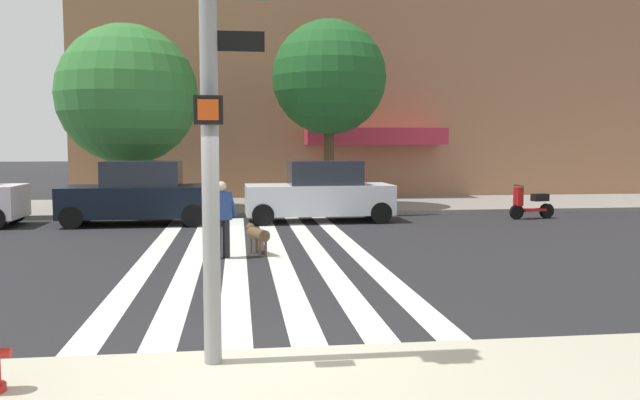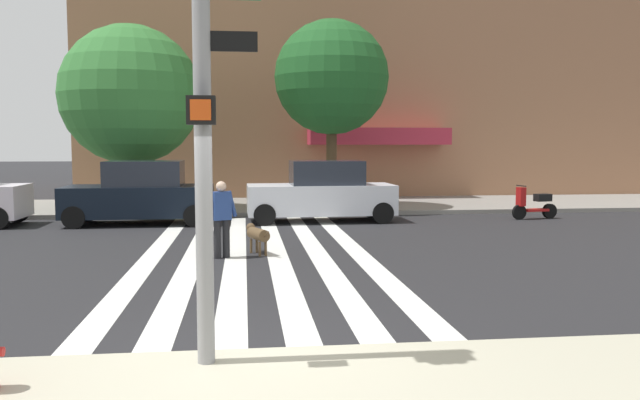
{
  "view_description": "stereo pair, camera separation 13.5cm",
  "coord_description": "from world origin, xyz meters",
  "px_view_note": "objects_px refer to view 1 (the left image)",
  "views": [
    {
      "loc": [
        -0.15,
        -6.98,
        2.42
      ],
      "look_at": [
        1.63,
        6.83,
        1.2
      ],
      "focal_mm": 35.89,
      "sensor_mm": 36.0,
      "label": 1
    },
    {
      "loc": [
        -0.01,
        -6.99,
        2.42
      ],
      "look_at": [
        1.63,
        6.83,
        1.2
      ],
      "focal_mm": 35.89,
      "sensor_mm": 36.0,
      "label": 2
    }
  ],
  "objects_px": {
    "parked_car_third_in_line": "(320,193)",
    "dog_on_leash": "(257,234)",
    "parked_car_behind_first": "(139,194)",
    "street_tree_nearest": "(128,95)",
    "traffic_light_pole": "(209,32)",
    "pedestrian_dog_walker": "(222,215)",
    "street_tree_middle": "(329,78)",
    "parked_scooter": "(532,204)"
  },
  "relations": [
    {
      "from": "parked_car_third_in_line",
      "to": "pedestrian_dog_walker",
      "type": "xyz_separation_m",
      "value": [
        -2.9,
        -6.16,
        0.03
      ]
    },
    {
      "from": "traffic_light_pole",
      "to": "street_tree_nearest",
      "type": "bearing_deg",
      "value": 102.01
    },
    {
      "from": "traffic_light_pole",
      "to": "dog_on_leash",
      "type": "xyz_separation_m",
      "value": [
        0.67,
        7.47,
        -3.08
      ]
    },
    {
      "from": "parked_car_behind_first",
      "to": "street_tree_middle",
      "type": "xyz_separation_m",
      "value": [
        6.25,
        3.12,
        3.87
      ]
    },
    {
      "from": "parked_car_third_in_line",
      "to": "pedestrian_dog_walker",
      "type": "height_order",
      "value": "parked_car_third_in_line"
    },
    {
      "from": "parked_car_behind_first",
      "to": "street_tree_nearest",
      "type": "height_order",
      "value": "street_tree_nearest"
    },
    {
      "from": "traffic_light_pole",
      "to": "parked_car_behind_first",
      "type": "distance_m",
      "value": 13.76
    },
    {
      "from": "street_tree_nearest",
      "to": "street_tree_middle",
      "type": "xyz_separation_m",
      "value": [
        7.0,
        0.1,
        0.68
      ]
    },
    {
      "from": "pedestrian_dog_walker",
      "to": "parked_scooter",
      "type": "bearing_deg",
      "value": 31.49
    },
    {
      "from": "parked_car_behind_first",
      "to": "street_tree_middle",
      "type": "height_order",
      "value": "street_tree_middle"
    },
    {
      "from": "parked_car_behind_first",
      "to": "pedestrian_dog_walker",
      "type": "bearing_deg",
      "value": -66.91
    },
    {
      "from": "street_tree_nearest",
      "to": "street_tree_middle",
      "type": "distance_m",
      "value": 7.03
    },
    {
      "from": "street_tree_middle",
      "to": "parked_scooter",
      "type": "bearing_deg",
      "value": -27.74
    },
    {
      "from": "parked_car_third_in_line",
      "to": "dog_on_leash",
      "type": "height_order",
      "value": "parked_car_third_in_line"
    },
    {
      "from": "street_tree_middle",
      "to": "pedestrian_dog_walker",
      "type": "xyz_separation_m",
      "value": [
        -3.62,
        -9.28,
        -3.85
      ]
    },
    {
      "from": "parked_car_behind_first",
      "to": "parked_car_third_in_line",
      "type": "bearing_deg",
      "value": 0.01
    },
    {
      "from": "dog_on_leash",
      "to": "street_tree_nearest",
      "type": "bearing_deg",
      "value": 115.18
    },
    {
      "from": "street_tree_nearest",
      "to": "dog_on_leash",
      "type": "xyz_separation_m",
      "value": [
        4.13,
        -8.79,
        -3.66
      ]
    },
    {
      "from": "traffic_light_pole",
      "to": "parked_car_third_in_line",
      "type": "distance_m",
      "value": 13.78
    },
    {
      "from": "traffic_light_pole",
      "to": "parked_car_third_in_line",
      "type": "height_order",
      "value": "traffic_light_pole"
    },
    {
      "from": "traffic_light_pole",
      "to": "street_tree_nearest",
      "type": "xyz_separation_m",
      "value": [
        -3.46,
        16.26,
        0.58
      ]
    },
    {
      "from": "traffic_light_pole",
      "to": "street_tree_middle",
      "type": "xyz_separation_m",
      "value": [
        3.54,
        16.36,
        1.26
      ]
    },
    {
      "from": "parked_car_behind_first",
      "to": "street_tree_middle",
      "type": "relative_size",
      "value": 0.65
    },
    {
      "from": "parked_car_behind_first",
      "to": "street_tree_nearest",
      "type": "bearing_deg",
      "value": 103.88
    },
    {
      "from": "street_tree_nearest",
      "to": "street_tree_middle",
      "type": "height_order",
      "value": "street_tree_middle"
    },
    {
      "from": "street_tree_middle",
      "to": "street_tree_nearest",
      "type": "bearing_deg",
      "value": -179.22
    },
    {
      "from": "parked_car_third_in_line",
      "to": "parked_scooter",
      "type": "bearing_deg",
      "value": -1.17
    },
    {
      "from": "parked_scooter",
      "to": "pedestrian_dog_walker",
      "type": "relative_size",
      "value": 0.99
    },
    {
      "from": "pedestrian_dog_walker",
      "to": "parked_car_third_in_line",
      "type": "bearing_deg",
      "value": 64.8
    },
    {
      "from": "pedestrian_dog_walker",
      "to": "street_tree_middle",
      "type": "bearing_deg",
      "value": 68.68
    },
    {
      "from": "dog_on_leash",
      "to": "parked_car_third_in_line",
      "type": "bearing_deg",
      "value": 69.64
    },
    {
      "from": "parked_scooter",
      "to": "dog_on_leash",
      "type": "height_order",
      "value": "parked_scooter"
    },
    {
      "from": "traffic_light_pole",
      "to": "street_tree_nearest",
      "type": "relative_size",
      "value": 0.91
    },
    {
      "from": "street_tree_middle",
      "to": "dog_on_leash",
      "type": "height_order",
      "value": "street_tree_middle"
    },
    {
      "from": "parked_car_behind_first",
      "to": "street_tree_nearest",
      "type": "relative_size",
      "value": 0.69
    },
    {
      "from": "parked_car_third_in_line",
      "to": "street_tree_middle",
      "type": "xyz_separation_m",
      "value": [
        0.72,
        3.12,
        3.88
      ]
    },
    {
      "from": "street_tree_nearest",
      "to": "pedestrian_dog_walker",
      "type": "xyz_separation_m",
      "value": [
        3.37,
        -9.19,
        -3.18
      ]
    },
    {
      "from": "parked_car_third_in_line",
      "to": "dog_on_leash",
      "type": "bearing_deg",
      "value": -110.36
    },
    {
      "from": "street_tree_nearest",
      "to": "parked_scooter",
      "type": "bearing_deg",
      "value": -13.49
    },
    {
      "from": "dog_on_leash",
      "to": "pedestrian_dog_walker",
      "type": "bearing_deg",
      "value": -152.53
    },
    {
      "from": "parked_car_behind_first",
      "to": "traffic_light_pole",
      "type": "bearing_deg",
      "value": -78.42
    },
    {
      "from": "street_tree_middle",
      "to": "parked_car_third_in_line",
      "type": "bearing_deg",
      "value": -103.07
    }
  ]
}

